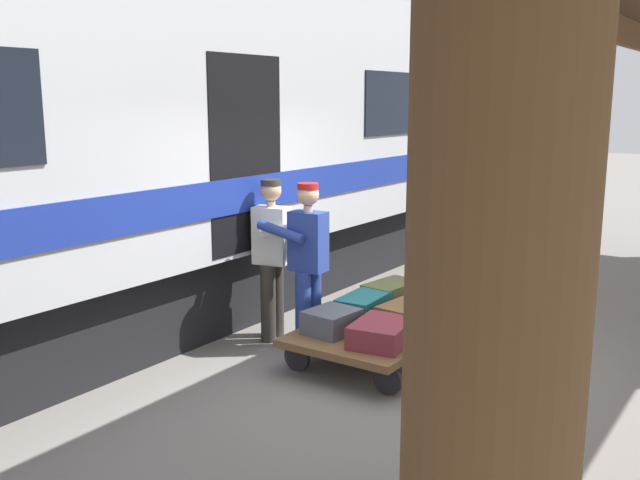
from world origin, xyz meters
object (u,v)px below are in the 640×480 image
(suitcase_teal_softside, at_px, (363,306))
(porter_by_door, at_px, (273,254))
(suitcase_burgundy_valise, at_px, (382,333))
(suitcase_brown_leather, at_px, (412,316))
(luggage_cart, at_px, (387,326))
(suitcase_slate_roller, at_px, (332,321))
(suitcase_tan_vintage, at_px, (438,304))
(train_car, at_px, (146,139))
(suitcase_olive_duffel, at_px, (391,293))
(porter_in_overalls, at_px, (307,260))

(suitcase_teal_softside, xyz_separation_m, porter_by_door, (0.95, 0.25, 0.47))
(suitcase_burgundy_valise, distance_m, suitcase_brown_leather, 0.58)
(luggage_cart, xyz_separation_m, suitcase_slate_roller, (0.27, 0.58, 0.16))
(luggage_cart, height_order, suitcase_brown_leather, suitcase_brown_leather)
(suitcase_tan_vintage, distance_m, suitcase_brown_leather, 0.58)
(suitcase_burgundy_valise, relative_size, porter_by_door, 0.36)
(suitcase_tan_vintage, height_order, suitcase_slate_roller, suitcase_slate_roller)
(train_car, relative_size, suitcase_brown_leather, 34.80)
(luggage_cart, distance_m, porter_by_door, 1.40)
(suitcase_slate_roller, bearing_deg, suitcase_brown_leather, -133.11)
(train_car, height_order, luggage_cart, train_car)
(suitcase_olive_duffel, bearing_deg, train_car, 19.41)
(luggage_cart, distance_m, porter_in_overalls, 1.04)
(suitcase_tan_vintage, relative_size, suitcase_brown_leather, 1.07)
(suitcase_tan_vintage, height_order, porter_in_overalls, porter_in_overalls)
(train_car, height_order, porter_by_door, train_car)
(porter_by_door, bearing_deg, suitcase_brown_leather, -170.36)
(suitcase_burgundy_valise, bearing_deg, porter_in_overalls, -15.19)
(suitcase_brown_leather, bearing_deg, luggage_cart, 0.00)
(porter_in_overalls, bearing_deg, suitcase_teal_softside, -148.49)
(suitcase_brown_leather, relative_size, porter_in_overalls, 0.33)
(suitcase_teal_softside, bearing_deg, luggage_cart, 180.00)
(train_car, bearing_deg, suitcase_olive_duffel, -160.59)
(suitcase_brown_leather, distance_m, porter_in_overalls, 1.18)
(suitcase_tan_vintage, relative_size, suitcase_slate_roller, 1.27)
(suitcase_tan_vintage, height_order, suitcase_brown_leather, suitcase_brown_leather)
(train_car, bearing_deg, luggage_cart, -172.97)
(train_car, height_order, porter_in_overalls, train_car)
(suitcase_tan_vintage, xyz_separation_m, suitcase_burgundy_valise, (0.00, 1.16, 0.02))
(suitcase_olive_duffel, xyz_separation_m, suitcase_slate_roller, (0.00, 1.16, -0.01))
(train_car, height_order, suitcase_teal_softside, train_car)
(suitcase_brown_leather, relative_size, porter_by_door, 0.33)
(suitcase_slate_roller, relative_size, suitcase_teal_softside, 0.76)
(suitcase_tan_vintage, bearing_deg, porter_in_overalls, 40.45)
(train_car, relative_size, suitcase_slate_roller, 41.39)
(luggage_cart, distance_m, suitcase_tan_vintage, 0.66)
(suitcase_slate_roller, bearing_deg, suitcase_burgundy_valise, 180.00)
(suitcase_tan_vintage, bearing_deg, suitcase_burgundy_valise, 90.00)
(train_car, bearing_deg, suitcase_burgundy_valise, 176.16)
(suitcase_tan_vintage, bearing_deg, suitcase_slate_roller, 64.92)
(suitcase_teal_softside, distance_m, porter_by_door, 1.09)
(luggage_cart, xyz_separation_m, suitcase_teal_softside, (0.27, -0.00, 0.16))
(luggage_cart, distance_m, suitcase_olive_duffel, 0.66)
(suitcase_slate_roller, bearing_deg, suitcase_tan_vintage, -115.08)
(suitcase_teal_softside, height_order, porter_in_overalls, porter_in_overalls)
(train_car, relative_size, suitcase_burgundy_valise, 31.29)
(suitcase_brown_leather, height_order, porter_in_overalls, porter_in_overalls)
(train_car, relative_size, suitcase_teal_softside, 31.63)
(suitcase_slate_roller, bearing_deg, train_car, -4.61)
(luggage_cart, xyz_separation_m, suitcase_tan_vintage, (-0.27, -0.58, 0.13))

